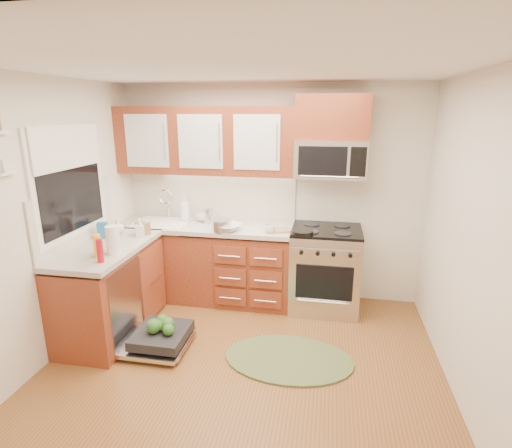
% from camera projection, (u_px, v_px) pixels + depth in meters
% --- Properties ---
extents(floor, '(3.50, 3.50, 0.00)m').
position_uv_depth(floor, '(239.00, 378.00, 3.41)').
color(floor, brown).
rests_on(floor, ground).
extents(ceiling, '(3.50, 3.50, 0.00)m').
position_uv_depth(ceiling, '(234.00, 66.00, 2.73)').
color(ceiling, white).
rests_on(ceiling, ground).
extents(wall_back, '(3.50, 0.04, 2.50)m').
position_uv_depth(wall_back, '(270.00, 194.00, 4.73)').
color(wall_back, beige).
rests_on(wall_back, ground).
extents(wall_front, '(3.50, 0.04, 2.50)m').
position_uv_depth(wall_front, '(124.00, 390.00, 1.42)').
color(wall_front, beige).
rests_on(wall_front, ground).
extents(wall_left, '(0.04, 3.50, 2.50)m').
position_uv_depth(wall_left, '(36.00, 227.00, 3.38)').
color(wall_left, beige).
rests_on(wall_left, ground).
extents(wall_right, '(0.04, 3.50, 2.50)m').
position_uv_depth(wall_right, '(482.00, 254.00, 2.76)').
color(wall_right, beige).
rests_on(wall_right, ground).
extents(base_cabinet_back, '(2.05, 0.60, 0.85)m').
position_uv_depth(base_cabinet_back, '(206.00, 264.00, 4.80)').
color(base_cabinet_back, '#5D1E15').
rests_on(base_cabinet_back, ground).
extents(base_cabinet_left, '(0.60, 1.25, 0.85)m').
position_uv_depth(base_cabinet_left, '(110.00, 292.00, 4.05)').
color(base_cabinet_left, '#5D1E15').
rests_on(base_cabinet_left, ground).
extents(countertop_back, '(2.07, 0.64, 0.05)m').
position_uv_depth(countertop_back, '(205.00, 226.00, 4.66)').
color(countertop_back, '#A7A298').
rests_on(countertop_back, base_cabinet_back).
extents(countertop_left, '(0.64, 1.27, 0.05)m').
position_uv_depth(countertop_left, '(107.00, 248.00, 3.92)').
color(countertop_left, '#A7A298').
rests_on(countertop_left, base_cabinet_left).
extents(backsplash_back, '(2.05, 0.02, 0.57)m').
position_uv_depth(backsplash_back, '(211.00, 195.00, 4.85)').
color(backsplash_back, beige).
rests_on(backsplash_back, ground).
extents(backsplash_left, '(0.02, 1.25, 0.57)m').
position_uv_depth(backsplash_left, '(76.00, 217.00, 3.88)').
color(backsplash_left, beige).
rests_on(backsplash_left, ground).
extents(upper_cabinets, '(2.05, 0.35, 0.75)m').
position_uv_depth(upper_cabinets, '(205.00, 141.00, 4.52)').
color(upper_cabinets, '#5D1E15').
rests_on(upper_cabinets, ground).
extents(cabinet_over_mw, '(0.76, 0.35, 0.47)m').
position_uv_depth(cabinet_over_mw, '(332.00, 117.00, 4.20)').
color(cabinet_over_mw, '#5D1E15').
rests_on(cabinet_over_mw, ground).
extents(range, '(0.76, 0.64, 0.95)m').
position_uv_depth(range, '(325.00, 269.00, 4.52)').
color(range, silver).
rests_on(range, ground).
extents(microwave, '(0.76, 0.38, 0.40)m').
position_uv_depth(microwave, '(330.00, 159.00, 4.29)').
color(microwave, silver).
rests_on(microwave, ground).
extents(sink, '(0.62, 0.50, 0.26)m').
position_uv_depth(sink, '(162.00, 233.00, 4.76)').
color(sink, white).
rests_on(sink, ground).
extents(dishwasher, '(0.70, 0.60, 0.20)m').
position_uv_depth(dishwasher, '(158.00, 338.00, 3.82)').
color(dishwasher, silver).
rests_on(dishwasher, ground).
extents(window, '(0.03, 1.05, 1.05)m').
position_uv_depth(window, '(69.00, 182.00, 3.77)').
color(window, white).
rests_on(window, ground).
extents(window_blind, '(0.02, 0.96, 0.40)m').
position_uv_depth(window_blind, '(67.00, 147.00, 3.67)').
color(window_blind, white).
rests_on(window_blind, ground).
extents(rug, '(1.39, 1.18, 0.02)m').
position_uv_depth(rug, '(289.00, 359.00, 3.66)').
color(rug, '#516036').
rests_on(rug, ground).
extents(skillet, '(0.25, 0.25, 0.04)m').
position_uv_depth(skillet, '(302.00, 232.00, 4.19)').
color(skillet, black).
rests_on(skillet, range).
extents(stock_pot, '(0.28, 0.28, 0.13)m').
position_uv_depth(stock_pot, '(221.00, 225.00, 4.38)').
color(stock_pot, silver).
rests_on(stock_pot, countertop_back).
extents(cutting_board, '(0.31, 0.26, 0.02)m').
position_uv_depth(cutting_board, '(278.00, 230.00, 4.39)').
color(cutting_board, '#A9724D').
rests_on(cutting_board, countertop_back).
extents(canister, '(0.11, 0.11, 0.18)m').
position_uv_depth(canister, '(208.00, 216.00, 4.68)').
color(canister, silver).
rests_on(canister, countertop_back).
extents(paper_towel_roll, '(0.15, 0.15, 0.27)m').
position_uv_depth(paper_towel_roll, '(113.00, 240.00, 3.66)').
color(paper_towel_roll, white).
rests_on(paper_towel_roll, countertop_left).
extents(mustard_bottle, '(0.09, 0.09, 0.21)m').
position_uv_depth(mustard_bottle, '(97.00, 246.00, 3.59)').
color(mustard_bottle, yellow).
rests_on(mustard_bottle, countertop_left).
extents(red_bottle, '(0.07, 0.07, 0.21)m').
position_uv_depth(red_bottle, '(100.00, 251.00, 3.46)').
color(red_bottle, '#AF0E18').
rests_on(red_bottle, countertop_left).
extents(wooden_box, '(0.16, 0.14, 0.13)m').
position_uv_depth(wooden_box, '(143.00, 228.00, 4.26)').
color(wooden_box, brown).
rests_on(wooden_box, countertop_left).
extents(blue_carton, '(0.12, 0.09, 0.17)m').
position_uv_depth(blue_carton, '(103.00, 230.00, 4.13)').
color(blue_carton, '#246EA9').
rests_on(blue_carton, countertop_left).
extents(bowl_a, '(0.38, 0.38, 0.07)m').
position_uv_depth(bowl_a, '(227.00, 227.00, 4.40)').
color(bowl_a, '#999999').
rests_on(bowl_a, countertop_back).
extents(bowl_b, '(0.27, 0.27, 0.08)m').
position_uv_depth(bowl_b, '(206.00, 218.00, 4.80)').
color(bowl_b, '#999999').
rests_on(bowl_b, countertop_back).
extents(cup, '(0.12, 0.12, 0.09)m').
position_uv_depth(cup, '(270.00, 229.00, 4.32)').
color(cup, '#999999').
rests_on(cup, countertop_back).
extents(soap_bottle_a, '(0.14, 0.14, 0.31)m').
position_uv_depth(soap_bottle_a, '(185.00, 208.00, 4.75)').
color(soap_bottle_a, '#999999').
rests_on(soap_bottle_a, countertop_back).
extents(soap_bottle_b, '(0.11, 0.11, 0.19)m').
position_uv_depth(soap_bottle_b, '(140.00, 228.00, 4.18)').
color(soap_bottle_b, '#999999').
rests_on(soap_bottle_b, countertop_left).
extents(soap_bottle_c, '(0.16, 0.16, 0.16)m').
position_uv_depth(soap_bottle_c, '(118.00, 226.00, 4.28)').
color(soap_bottle_c, '#999999').
rests_on(soap_bottle_c, countertop_left).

